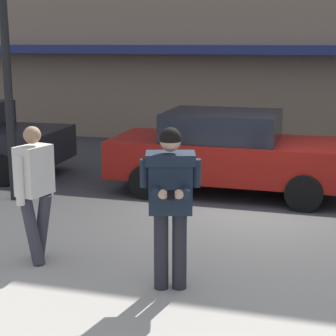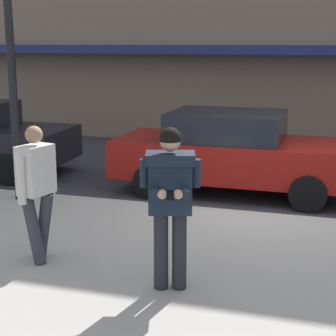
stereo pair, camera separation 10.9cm
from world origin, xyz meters
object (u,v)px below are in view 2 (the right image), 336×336
street_lamp_post (9,21)px  man_texting_on_phone (170,192)px  parked_sedan_mid (234,152)px  pedestrian_in_light_coat (37,185)px

street_lamp_post → man_texting_on_phone: bearing=-37.1°
man_texting_on_phone → street_lamp_post: size_ratio=0.37×
parked_sedan_mid → man_texting_on_phone: (0.19, -4.71, 0.46)m
parked_sedan_mid → street_lamp_post: (-3.38, -2.01, 2.35)m
pedestrian_in_light_coat → street_lamp_post: 3.61m
man_texting_on_phone → street_lamp_post: (-3.57, 2.71, 1.89)m
man_texting_on_phone → pedestrian_in_light_coat: size_ratio=1.06×
parked_sedan_mid → street_lamp_post: size_ratio=0.92×
man_texting_on_phone → pedestrian_in_light_coat: bearing=170.2°
pedestrian_in_light_coat → street_lamp_post: (-1.78, 2.39, 2.03)m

